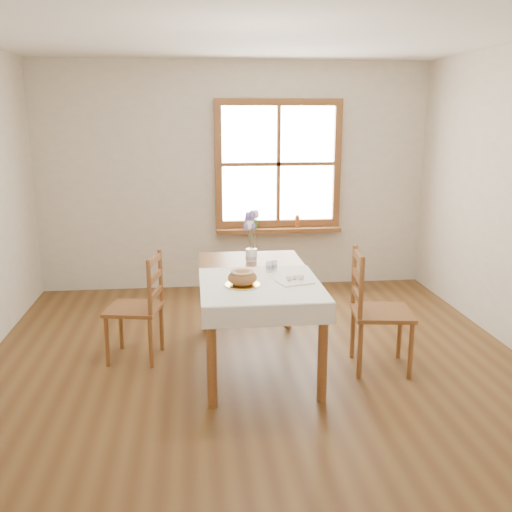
{
  "coord_description": "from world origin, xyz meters",
  "views": [
    {
      "loc": [
        -0.49,
        -4.09,
        1.99
      ],
      "look_at": [
        0.0,
        0.3,
        0.9
      ],
      "focal_mm": 40.0,
      "sensor_mm": 36.0,
      "label": 1
    }
  ],
  "objects_px": {
    "dining_table": "(256,284)",
    "chair_left": "(134,307)",
    "bread_plate": "(242,285)",
    "flower_vase": "(251,256)",
    "chair_right": "(382,311)"
  },
  "relations": [
    {
      "from": "dining_table",
      "to": "chair_left",
      "type": "height_order",
      "value": "chair_left"
    },
    {
      "from": "dining_table",
      "to": "flower_vase",
      "type": "distance_m",
      "value": 0.41
    },
    {
      "from": "chair_left",
      "to": "flower_vase",
      "type": "height_order",
      "value": "chair_left"
    },
    {
      "from": "dining_table",
      "to": "flower_vase",
      "type": "bearing_deg",
      "value": 89.66
    },
    {
      "from": "chair_left",
      "to": "bread_plate",
      "type": "height_order",
      "value": "chair_left"
    },
    {
      "from": "dining_table",
      "to": "chair_left",
      "type": "relative_size",
      "value": 1.78
    },
    {
      "from": "chair_right",
      "to": "bread_plate",
      "type": "xyz_separation_m",
      "value": [
        -1.12,
        -0.1,
        0.28
      ]
    },
    {
      "from": "flower_vase",
      "to": "dining_table",
      "type": "bearing_deg",
      "value": -90.34
    },
    {
      "from": "dining_table",
      "to": "chair_left",
      "type": "distance_m",
      "value": 1.04
    },
    {
      "from": "dining_table",
      "to": "chair_right",
      "type": "height_order",
      "value": "chair_right"
    },
    {
      "from": "chair_right",
      "to": "bread_plate",
      "type": "bearing_deg",
      "value": 102.73
    },
    {
      "from": "bread_plate",
      "to": "chair_left",
      "type": "bearing_deg",
      "value": 148.82
    },
    {
      "from": "flower_vase",
      "to": "chair_left",
      "type": "bearing_deg",
      "value": -167.87
    },
    {
      "from": "dining_table",
      "to": "bread_plate",
      "type": "relative_size",
      "value": 6.32
    },
    {
      "from": "chair_right",
      "to": "flower_vase",
      "type": "xyz_separation_m",
      "value": [
        -0.98,
        0.64,
        0.32
      ]
    }
  ]
}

